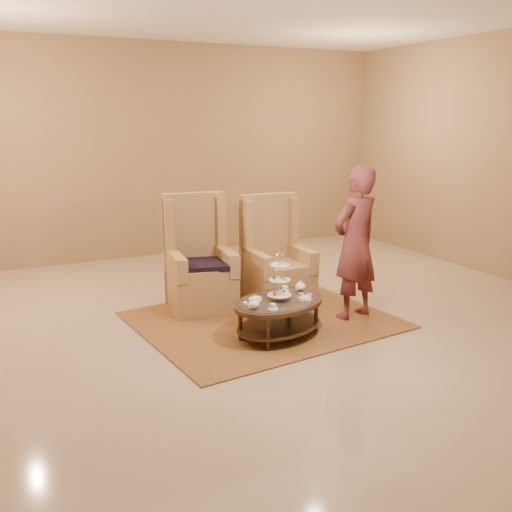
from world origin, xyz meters
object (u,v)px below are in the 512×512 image
tea_table (279,307)px  person (355,244)px  armchair_right (275,267)px  armchair_left (199,270)px

tea_table → person: (1.07, 0.16, 0.55)m
person → tea_table: bearing=-5.0°
armchair_right → person: 1.16m
armchair_right → person: person is taller
armchair_left → person: 1.94m
armchair_left → armchair_right: (0.92, -0.26, -0.01)m
armchair_left → armchair_right: armchair_left is taller
tea_table → armchair_left: bearing=87.9°
tea_table → armchair_right: (0.50, 1.06, 0.12)m
person → armchair_left: bearing=-51.3°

